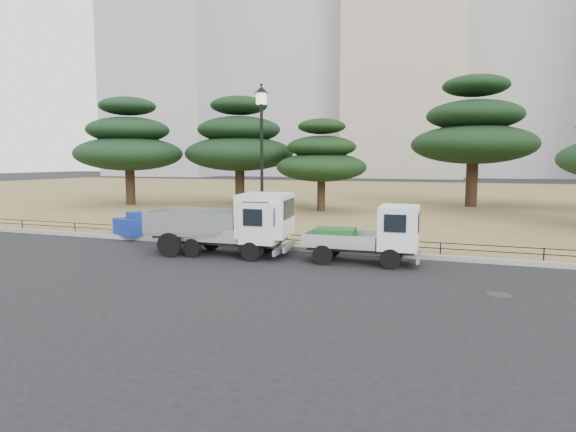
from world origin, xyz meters
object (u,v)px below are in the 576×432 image
at_px(truck_large, 229,220).
at_px(tarp_pile, 134,226).
at_px(truck_kei_rear, 370,234).
at_px(street_lamp, 262,138).
at_px(truck_kei_front, 239,228).

height_order(truck_large, tarp_pile, truck_large).
height_order(truck_kei_rear, tarp_pile, truck_kei_rear).
distance_m(truck_kei_rear, street_lamp, 5.52).
height_order(street_lamp, tarp_pile, street_lamp).
height_order(truck_kei_rear, street_lamp, street_lamp).
bearing_deg(truck_kei_front, truck_large, 158.61).
distance_m(truck_large, tarp_pile, 5.51).
relative_size(truck_kei_front, tarp_pile, 2.01).
bearing_deg(tarp_pile, truck_kei_front, -18.11).
relative_size(truck_large, truck_kei_front, 1.40).
bearing_deg(tarp_pile, truck_large, -17.98).
xyz_separation_m(street_lamp, tarp_pile, (-5.70, -0.03, -3.46)).
relative_size(truck_kei_rear, tarp_pile, 1.99).
xyz_separation_m(truck_large, street_lamp, (0.50, 1.72, 2.83)).
xyz_separation_m(truck_kei_front, street_lamp, (0.05, 1.88, 3.07)).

